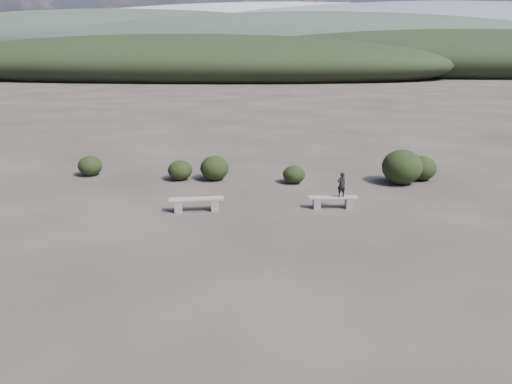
# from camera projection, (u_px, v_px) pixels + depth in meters

# --- Properties ---
(ground) EXTENTS (1200.00, 1200.00, 0.00)m
(ground) POSITION_uv_depth(u_px,v_px,m) (265.00, 266.00, 13.74)
(ground) COLOR #2F2824
(ground) RESTS_ON ground
(bench_left) EXTENTS (2.04, 0.86, 0.50)m
(bench_left) POSITION_uv_depth(u_px,v_px,m) (197.00, 203.00, 18.27)
(bench_left) COLOR slate
(bench_left) RESTS_ON ground
(bench_right) EXTENTS (1.85, 0.60, 0.46)m
(bench_right) POSITION_uv_depth(u_px,v_px,m) (333.00, 201.00, 18.62)
(bench_right) COLOR slate
(bench_right) RESTS_ON ground
(seated_person) EXTENTS (0.40, 0.34, 0.93)m
(seated_person) POSITION_uv_depth(u_px,v_px,m) (341.00, 185.00, 18.45)
(seated_person) COLOR black
(seated_person) RESTS_ON bench_right
(shrub_a) EXTENTS (1.11, 1.11, 0.91)m
(shrub_a) POSITION_uv_depth(u_px,v_px,m) (180.00, 170.00, 22.63)
(shrub_a) COLOR black
(shrub_a) RESTS_ON ground
(shrub_b) EXTENTS (1.30, 1.30, 1.11)m
(shrub_b) POSITION_uv_depth(u_px,v_px,m) (215.00, 168.00, 22.60)
(shrub_b) COLOR black
(shrub_b) RESTS_ON ground
(shrub_c) EXTENTS (1.00, 1.00, 0.80)m
(shrub_c) POSITION_uv_depth(u_px,v_px,m) (294.00, 174.00, 22.09)
(shrub_c) COLOR black
(shrub_c) RESTS_ON ground
(shrub_d) EXTENTS (1.75, 1.75, 1.53)m
(shrub_d) POSITION_uv_depth(u_px,v_px,m) (402.00, 167.00, 21.90)
(shrub_d) COLOR black
(shrub_d) RESTS_ON ground
(shrub_e) EXTENTS (1.33, 1.33, 1.11)m
(shrub_e) POSITION_uv_depth(u_px,v_px,m) (422.00, 168.00, 22.59)
(shrub_e) COLOR black
(shrub_e) RESTS_ON ground
(shrub_f) EXTENTS (1.11, 1.11, 0.94)m
(shrub_f) POSITION_uv_depth(u_px,v_px,m) (90.00, 166.00, 23.42)
(shrub_f) COLOR black
(shrub_f) RESTS_ON ground
(mountain_ridges) EXTENTS (500.00, 400.00, 56.00)m
(mountain_ridges) POSITION_uv_depth(u_px,v_px,m) (293.00, 41.00, 335.85)
(mountain_ridges) COLOR black
(mountain_ridges) RESTS_ON ground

